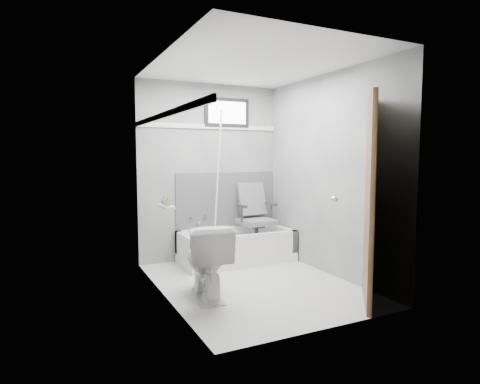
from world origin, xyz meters
TOP-DOWN VIEW (x-y plane):
  - floor at (0.00, 0.00)m, footprint 2.60×2.60m
  - ceiling at (0.00, 0.00)m, footprint 2.60×2.60m
  - wall_back at (0.00, 1.30)m, footprint 2.00×0.02m
  - wall_front at (0.00, -1.30)m, footprint 2.00×0.02m
  - wall_left at (-1.00, 0.00)m, footprint 0.02×2.60m
  - wall_right at (1.00, 0.00)m, footprint 0.02×2.60m
  - bathtub at (0.23, 0.93)m, footprint 1.50×0.70m
  - office_chair at (0.56, 0.98)m, footprint 0.56×0.56m
  - toilet at (-0.62, -0.16)m, footprint 0.55×0.82m
  - door at (0.98, -1.28)m, footprint 0.78×0.78m
  - window at (0.25, 1.29)m, footprint 0.66×0.04m
  - backerboard at (0.25, 1.29)m, footprint 1.50×0.02m
  - trim_back at (0.00, 1.29)m, footprint 2.00×0.02m
  - trim_left at (-0.99, 0.00)m, footprint 0.02×2.60m
  - pole at (0.01, 1.06)m, footprint 0.02×0.32m
  - shelf at (-0.93, 0.17)m, footprint 0.10×0.32m
  - soap_bottle_a at (-0.94, 0.09)m, footprint 0.05×0.05m
  - soap_bottle_b at (-0.94, 0.23)m, footprint 0.08×0.08m
  - faucet at (-0.20, 1.27)m, footprint 0.26×0.10m

SIDE VIEW (x-z plane):
  - floor at x=0.00m, z-range 0.00..0.00m
  - bathtub at x=0.23m, z-range 0.00..0.42m
  - toilet at x=-0.62m, z-range 0.00..0.75m
  - faucet at x=-0.20m, z-range 0.47..0.63m
  - office_chair at x=0.56m, z-range 0.12..1.05m
  - backerboard at x=0.25m, z-range 0.41..1.19m
  - shelf at x=-0.93m, z-range 0.89..0.91m
  - soap_bottle_b at x=-0.94m, z-range 0.92..1.00m
  - soap_bottle_a at x=-0.94m, z-range 0.91..1.02m
  - door at x=0.98m, z-range 0.00..2.00m
  - pole at x=0.01m, z-range 0.08..2.02m
  - wall_back at x=0.00m, z-range 0.00..2.40m
  - wall_front at x=0.00m, z-range 0.00..2.40m
  - wall_left at x=-1.00m, z-range 0.00..2.40m
  - wall_right at x=1.00m, z-range 0.00..2.40m
  - trim_back at x=0.00m, z-range 1.79..1.85m
  - trim_left at x=-0.99m, z-range 1.79..1.85m
  - window at x=0.25m, z-range 1.82..2.22m
  - ceiling at x=0.00m, z-range 2.40..2.40m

